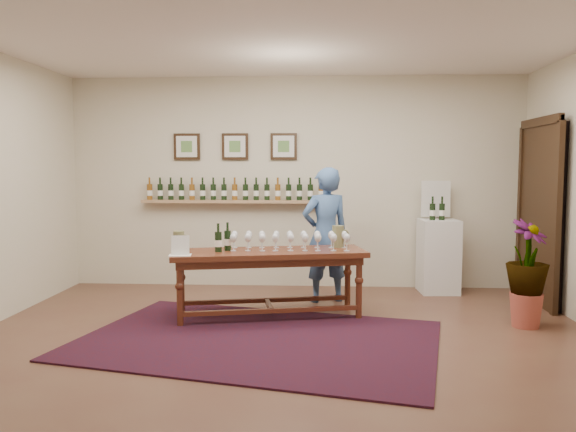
# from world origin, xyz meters

# --- Properties ---
(ground) EXTENTS (6.00, 6.00, 0.00)m
(ground) POSITION_xyz_m (0.00, 0.00, 0.00)
(ground) COLOR #553025
(ground) RESTS_ON ground
(room_shell) EXTENTS (6.00, 6.00, 6.00)m
(room_shell) POSITION_xyz_m (2.11, 1.86, 1.12)
(room_shell) COLOR beige
(room_shell) RESTS_ON ground
(rug) EXTENTS (3.64, 2.83, 0.02)m
(rug) POSITION_xyz_m (-0.24, 0.07, 0.01)
(rug) COLOR #480D0E
(rug) RESTS_ON ground
(tasting_table) EXTENTS (2.13, 1.06, 0.72)m
(tasting_table) POSITION_xyz_m (-0.21, 0.89, 0.62)
(tasting_table) COLOR #4B2A12
(tasting_table) RESTS_ON ground
(table_glasses) EXTENTS (1.41, 0.39, 0.19)m
(table_glasses) POSITION_xyz_m (0.01, 0.98, 0.82)
(table_glasses) COLOR silver
(table_glasses) RESTS_ON tasting_table
(table_bottles) EXTENTS (0.30, 0.23, 0.28)m
(table_bottles) POSITION_xyz_m (-0.69, 0.81, 0.86)
(table_bottles) COLOR black
(table_bottles) RESTS_ON tasting_table
(pitcher_left) EXTENTS (0.17, 0.17, 0.22)m
(pitcher_left) POSITION_xyz_m (-1.14, 0.76, 0.83)
(pitcher_left) COLOR olive
(pitcher_left) RESTS_ON tasting_table
(pitcher_right) EXTENTS (0.19, 0.19, 0.24)m
(pitcher_right) POSITION_xyz_m (0.53, 1.17, 0.84)
(pitcher_right) COLOR olive
(pitcher_right) RESTS_ON tasting_table
(menu_card) EXTENTS (0.24, 0.19, 0.20)m
(menu_card) POSITION_xyz_m (-1.07, 0.52, 0.82)
(menu_card) COLOR silver
(menu_card) RESTS_ON tasting_table
(display_pedestal) EXTENTS (0.49, 0.49, 0.94)m
(display_pedestal) POSITION_xyz_m (1.85, 2.22, 0.47)
(display_pedestal) COLOR silver
(display_pedestal) RESTS_ON ground
(pedestal_bottles) EXTENTS (0.29, 0.09, 0.29)m
(pedestal_bottles) POSITION_xyz_m (1.82, 2.16, 1.08)
(pedestal_bottles) COLOR black
(pedestal_bottles) RESTS_ON display_pedestal
(info_sign) EXTENTS (0.38, 0.04, 0.52)m
(info_sign) POSITION_xyz_m (1.83, 2.35, 1.20)
(info_sign) COLOR silver
(info_sign) RESTS_ON display_pedestal
(potted_plant) EXTENTS (0.70, 0.70, 0.94)m
(potted_plant) POSITION_xyz_m (2.41, 0.67, 0.55)
(potted_plant) COLOR #A24536
(potted_plant) RESTS_ON ground
(person) EXTENTS (0.69, 0.57, 1.60)m
(person) POSITION_xyz_m (0.40, 1.65, 0.80)
(person) COLOR #3B5C8D
(person) RESTS_ON ground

